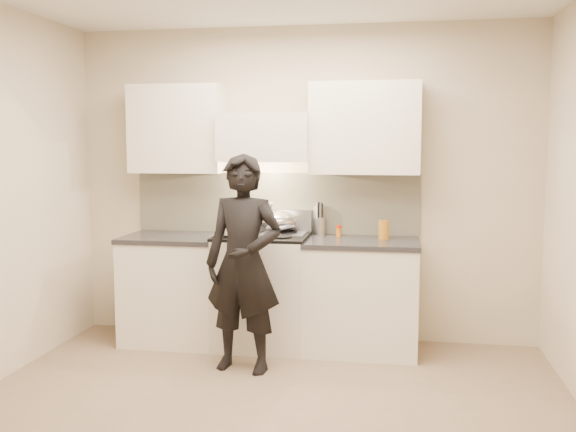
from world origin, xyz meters
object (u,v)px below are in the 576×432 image
Objects in this scene: stove at (263,290)px; person at (244,263)px; utensil_crock at (320,225)px; counter_right at (362,295)px.

stove is 0.70m from person.
utensil_crock is 0.17× the size of person.
person reaches higher than utensil_crock.
utensil_crock is at bearing 28.58° from stove.
counter_right is 0.57× the size of person.
person is at bearing -144.04° from counter_right.
person is (-0.85, -0.61, 0.35)m from counter_right.
counter_right is at bearing -32.81° from utensil_crock.
person reaches higher than counter_right.
utensil_crock is at bearing 70.07° from person.
counter_right is (0.83, 0.00, -0.01)m from stove.
person reaches higher than stove.
stove is at bearing -180.00° from counter_right.
counter_right is 1.10m from person.
stove is 1.04× the size of counter_right.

